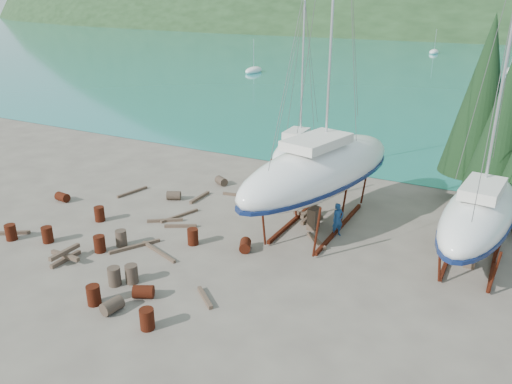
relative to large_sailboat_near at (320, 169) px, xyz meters
The scene contains 45 objects.
ground 7.62m from the large_sailboat_near, 124.97° to the right, with size 600.00×600.00×0.00m, color #5B5148.
far_house_left 195.15m from the large_sailboat_near, 109.12° to the left, with size 6.60×5.60×5.60m.
far_house_center 185.93m from the large_sailboat_near, 97.39° to the left, with size 6.60×5.60×5.60m.
cypress_near_right 10.97m from the large_sailboat_near, 36.68° to the left, with size 3.60×3.60×10.00m.
cypress_back_left 11.46m from the large_sailboat_near, 49.85° to the left, with size 4.14×4.14×11.50m.
moored_boat_left 64.17m from the large_sailboat_near, 121.96° to the left, with size 2.00×5.00×6.05m.
moored_boat_mid 74.69m from the large_sailboat_near, 85.33° to the left, with size 2.00×5.00×6.05m.
moored_boat_far 105.11m from the large_sailboat_near, 96.52° to the left, with size 2.00×5.00×6.05m.
large_sailboat_near is the anchor object (origin of this frame).
large_sailboat_far 8.37m from the large_sailboat_near, ahead, with size 3.87×10.32×15.96m.
small_sailboat_shore 8.97m from the large_sailboat_near, 121.60° to the left, with size 2.74×7.73×12.20m.
worker 2.95m from the large_sailboat_near, 29.53° to the right, with size 0.69×0.45×1.89m, color navy.
drum_0 17.12m from the large_sailboat_near, 144.91° to the right, with size 0.58×0.58×0.88m, color #54170E.
drum_1 13.21m from the large_sailboat_near, 109.32° to the right, with size 0.58×0.58×0.88m, color #2D2823.
drum_2 16.65m from the large_sailboat_near, 164.03° to the right, with size 0.58×0.58×0.88m, color #54170E.
drum_3 13.51m from the large_sailboat_near, 113.82° to the right, with size 0.58×0.58×0.88m, color #54170E.
drum_4 8.29m from the large_sailboat_near, 118.44° to the left, with size 0.58×0.58×0.88m, color #54170E.
drum_5 12.27m from the large_sailboat_near, 118.27° to the right, with size 0.58×0.58×0.88m, color #2D2823.
drum_6 6.04m from the large_sailboat_near, 113.64° to the right, with size 0.58×0.58×0.88m, color #54170E.
drum_7 12.85m from the large_sailboat_near, 100.26° to the right, with size 0.58×0.58×0.88m, color #54170E.
drum_8 13.03m from the large_sailboat_near, 153.81° to the right, with size 0.58×0.58×0.88m, color #54170E.
drum_9 9.40m from the large_sailboat_near, 160.68° to the left, with size 0.58×0.58×0.88m, color #2D2823.
drum_10 12.39m from the large_sailboat_near, 135.51° to the right, with size 0.58×0.58×0.88m, color #54170E.
drum_11 5.20m from the large_sailboat_near, 152.85° to the left, with size 0.58×0.58×0.88m, color #2D2823.
drum_12 11.75m from the large_sailboat_near, 109.63° to the right, with size 0.58×0.58×0.88m, color #54170E.
drum_13 15.12m from the large_sailboat_near, 142.83° to the right, with size 0.58×0.58×0.88m, color #54170E.
drum_14 7.88m from the large_sailboat_near, 131.65° to the right, with size 0.58×0.58×0.88m, color #54170E.
drum_15 10.13m from the large_sailboat_near, behind, with size 0.58×0.58×0.88m, color #2D2823.
drum_16 11.34m from the large_sailboat_near, 137.44° to the right, with size 0.58×0.58×0.88m, color #2D2823.
drum_17 11.56m from the large_sailboat_near, 117.14° to the right, with size 0.58×0.58×0.88m, color #2D2823.
timber_1 3.99m from the large_sailboat_near, 69.35° to the right, with size 0.19×1.94×0.19m, color brown.
timber_3 9.79m from the large_sailboat_near, 129.35° to the right, with size 0.15×2.91×0.15m, color brown.
timber_4 8.51m from the large_sailboat_near, 148.68° to the right, with size 0.17×1.83×0.17m, color brown.
timber_5 10.81m from the large_sailboat_near, 135.11° to the right, with size 0.16×2.74×0.16m, color brown.
timber_6 7.74m from the large_sailboat_near, 112.40° to the left, with size 0.19×2.06×0.19m, color brown.
timber_7 10.17m from the large_sailboat_near, 98.30° to the right, with size 0.17×1.70×0.17m, color brown.
timber_8 8.86m from the large_sailboat_near, behind, with size 0.19×2.09×0.19m, color brown.
timber_9 9.15m from the large_sailboat_near, 138.31° to the left, with size 0.15×2.64×0.15m, color brown.
timber_10 7.15m from the large_sailboat_near, 164.79° to the left, with size 0.16×2.38×0.16m, color brown.
timber_11 8.81m from the large_sailboat_near, 159.02° to the right, with size 0.15×2.65×0.15m, color brown.
timber_12 9.45m from the large_sailboat_near, 153.95° to the right, with size 0.17×2.06×0.17m, color brown.
timber_14 17.92m from the large_sailboat_near, 147.12° to the right, with size 0.18×2.97×0.18m, color brown.
timber_17 13.26m from the large_sailboat_near, behind, with size 0.16×2.41×0.16m, color brown.
timber_pile_fore 14.04m from the large_sailboat_near, 133.15° to the right, with size 1.80×1.80×0.60m.
timber_pile_aft 3.15m from the large_sailboat_near, 154.07° to the left, with size 1.80×1.80×0.60m.
Camera 1 is at (13.27, -19.11, 12.13)m, focal length 35.00 mm.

